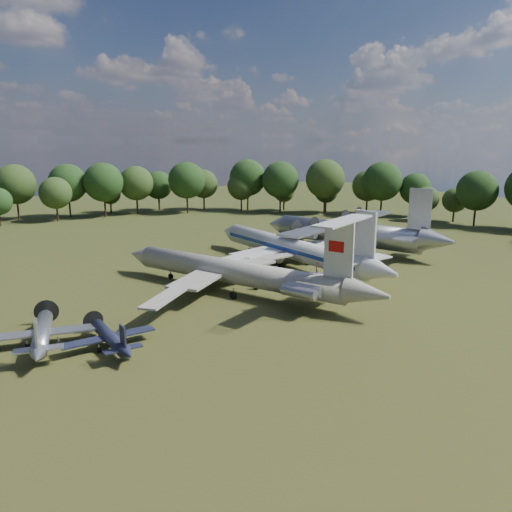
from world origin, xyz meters
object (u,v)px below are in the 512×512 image
small_prop_west (110,340)px  small_prop_northwest (43,336)px  person_on_il62 (317,268)px  an12_transport (347,236)px  tu104_jet (291,252)px  il62_airliner (235,276)px

small_prop_west → small_prop_northwest: small_prop_northwest is taller
small_prop_northwest → person_on_il62: person_on_il62 is taller
small_prop_west → person_on_il62: person_on_il62 is taller
an12_transport → person_on_il62: person_on_il62 is taller
tu104_jet → an12_transport: bearing=12.3°
tu104_jet → small_prop_northwest: size_ratio=3.02×
small_prop_west → person_on_il62: bearing=-5.0°
il62_airliner → small_prop_west: 23.41m
tu104_jet → person_on_il62: bearing=-120.5°
il62_airliner → small_prop_west: bearing=-176.8°
an12_transport → small_prop_west: 58.53m
il62_airliner → tu104_jet: size_ratio=0.97×
tu104_jet → person_on_il62: 23.00m
il62_airliner → small_prop_northwest: 27.46m
small_prop_west → person_on_il62: (26.04, -1.97, 4.46)m
tu104_jet → small_prop_west: tu104_jet is taller
tu104_jet → small_prop_west: (-37.03, -18.01, -1.46)m
an12_transport → small_prop_west: an12_transport is taller
tu104_jet → an12_transport: 17.59m
tu104_jet → small_prop_northwest: bearing=-163.9°
il62_airliner → person_on_il62: person_on_il62 is taller
person_on_il62 → tu104_jet: bearing=-149.3°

